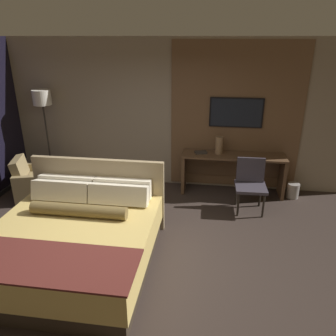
% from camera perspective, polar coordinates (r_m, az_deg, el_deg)
% --- Properties ---
extents(ground_plane, '(16.00, 16.00, 0.00)m').
position_cam_1_polar(ground_plane, '(4.57, -5.61, -15.80)').
color(ground_plane, '#332823').
extents(wall_back_tv_panel, '(7.20, 0.09, 2.80)m').
position_cam_1_polar(wall_back_tv_panel, '(6.30, 1.09, 9.16)').
color(wall_back_tv_panel, gray).
rests_on(wall_back_tv_panel, ground_plane).
extents(bed, '(2.04, 2.15, 1.11)m').
position_cam_1_polar(bed, '(4.50, -15.85, -11.87)').
color(bed, '#33281E').
rests_on(bed, ground_plane).
extents(desk, '(1.89, 0.49, 0.77)m').
position_cam_1_polar(desk, '(6.27, 11.18, 0.27)').
color(desk, brown).
rests_on(desk, ground_plane).
extents(tv, '(0.97, 0.04, 0.54)m').
position_cam_1_polar(tv, '(6.17, 11.78, 9.43)').
color(tv, black).
extents(desk_chair, '(0.52, 0.52, 0.89)m').
position_cam_1_polar(desk_chair, '(5.71, 14.17, -2.10)').
color(desk_chair, '#38333D').
rests_on(desk_chair, ground_plane).
extents(armchair_by_window, '(0.90, 0.92, 0.79)m').
position_cam_1_polar(armchair_by_window, '(6.50, -21.84, -2.56)').
color(armchair_by_window, olive).
rests_on(armchair_by_window, ground_plane).
extents(floor_lamp, '(0.34, 0.34, 1.87)m').
position_cam_1_polar(floor_lamp, '(6.75, -20.95, 10.12)').
color(floor_lamp, '#282623').
rests_on(floor_lamp, ground_plane).
extents(vase_tall, '(0.14, 0.14, 0.33)m').
position_cam_1_polar(vase_tall, '(6.11, 8.89, 3.94)').
color(vase_tall, '#846647').
rests_on(vase_tall, desk).
extents(book, '(0.25, 0.20, 0.03)m').
position_cam_1_polar(book, '(6.14, 5.74, 2.74)').
color(book, '#332D28').
rests_on(book, desk).
extents(waste_bin, '(0.22, 0.22, 0.28)m').
position_cam_1_polar(waste_bin, '(6.50, 20.91, -3.68)').
color(waste_bin, gray).
rests_on(waste_bin, ground_plane).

